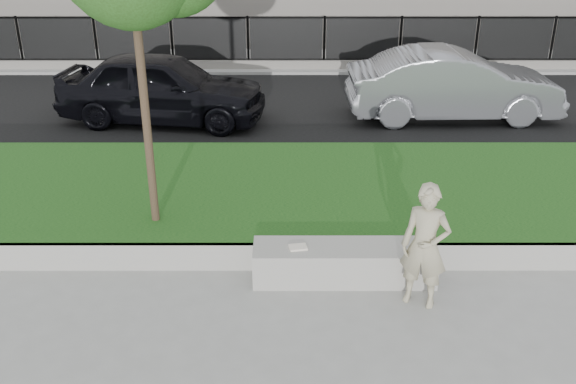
{
  "coord_description": "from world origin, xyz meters",
  "views": [
    {
      "loc": [
        0.54,
        -6.61,
        4.74
      ],
      "look_at": [
        0.55,
        1.2,
        1.11
      ],
      "focal_mm": 40.0,
      "sensor_mm": 36.0,
      "label": 1
    }
  ],
  "objects_px": {
    "book": "(298,247)",
    "car_dark": "(162,87)",
    "car_silver": "(453,85)",
    "stone_bench": "(344,263)",
    "man": "(425,246)"
  },
  "relations": [
    {
      "from": "book",
      "to": "car_dark",
      "type": "height_order",
      "value": "car_dark"
    },
    {
      "from": "car_silver",
      "to": "car_dark",
      "type": "bearing_deg",
      "value": 90.35
    },
    {
      "from": "car_dark",
      "to": "stone_bench",
      "type": "bearing_deg",
      "value": -143.59
    },
    {
      "from": "stone_bench",
      "to": "car_dark",
      "type": "bearing_deg",
      "value": 118.46
    },
    {
      "from": "stone_bench",
      "to": "car_dark",
      "type": "height_order",
      "value": "car_dark"
    },
    {
      "from": "man",
      "to": "car_dark",
      "type": "xyz_separation_m",
      "value": [
        -4.5,
        7.13,
        0.01
      ]
    },
    {
      "from": "stone_bench",
      "to": "man",
      "type": "bearing_deg",
      "value": -30.55
    },
    {
      "from": "man",
      "to": "car_dark",
      "type": "distance_m",
      "value": 8.43
    },
    {
      "from": "stone_bench",
      "to": "man",
      "type": "distance_m",
      "value": 1.22
    },
    {
      "from": "book",
      "to": "car_dark",
      "type": "bearing_deg",
      "value": 103.38
    },
    {
      "from": "book",
      "to": "car_silver",
      "type": "height_order",
      "value": "car_silver"
    },
    {
      "from": "car_dark",
      "to": "book",
      "type": "bearing_deg",
      "value": -148.05
    },
    {
      "from": "book",
      "to": "car_silver",
      "type": "distance_m",
      "value": 7.75
    },
    {
      "from": "book",
      "to": "car_dark",
      "type": "relative_size",
      "value": 0.05
    },
    {
      "from": "man",
      "to": "book",
      "type": "distance_m",
      "value": 1.66
    }
  ]
}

